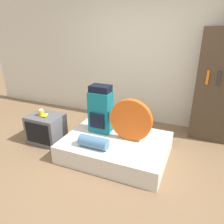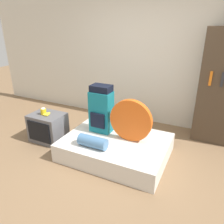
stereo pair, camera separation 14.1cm
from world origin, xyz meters
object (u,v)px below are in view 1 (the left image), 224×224
backpack (100,110)px  tent_bag (131,120)px  bookshelf (222,87)px  sleeping_roll (93,142)px  television (46,129)px  canister (41,113)px

backpack → tent_bag: 0.56m
tent_bag → bookshelf: size_ratio=0.34×
sleeping_roll → backpack: bearing=104.2°
backpack → sleeping_roll: size_ratio=1.79×
backpack → television: bearing=-165.7°
backpack → canister: backpack is taller
tent_bag → bookshelf: (1.23, 1.15, 0.35)m
backpack → canister: size_ratio=6.72×
sleeping_roll → television: television is taller
sleeping_roll → canister: 1.18m
sleeping_roll → canister: size_ratio=3.75×
bookshelf → canister: bearing=-154.5°
backpack → tent_bag: bearing=-8.3°
sleeping_roll → bookshelf: bookshelf is taller
bookshelf → backpack: bearing=-149.0°
canister → backpack: bearing=14.5°
sleeping_roll → canister: bearing=167.2°
backpack → tent_bag: size_ratio=1.19×
television → canister: bearing=-162.8°
television → tent_bag: bearing=6.3°
backpack → bookshelf: (1.78, 1.07, 0.30)m
tent_bag → television: tent_bag is taller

